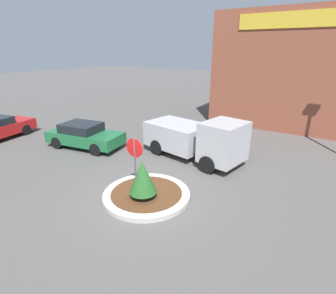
% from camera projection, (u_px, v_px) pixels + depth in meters
% --- Properties ---
extents(ground_plane, '(120.00, 120.00, 0.00)m').
position_uv_depth(ground_plane, '(147.00, 197.00, 9.86)').
color(ground_plane, '#514F4C').
extents(traffic_island, '(3.25, 3.25, 0.18)m').
position_uv_depth(traffic_island, '(147.00, 195.00, 9.83)').
color(traffic_island, '#BCB7AD').
rests_on(traffic_island, ground_plane).
extents(stop_sign, '(0.74, 0.07, 2.18)m').
position_uv_depth(stop_sign, '(135.00, 155.00, 9.76)').
color(stop_sign, '#4C4C51').
rests_on(stop_sign, ground_plane).
extents(island_shrub, '(1.01, 1.01, 1.41)m').
position_uv_depth(island_shrub, '(143.00, 177.00, 9.24)').
color(island_shrub, brown).
rests_on(island_shrub, traffic_island).
extents(utility_truck, '(5.45, 3.01, 2.18)m').
position_uv_depth(utility_truck, '(195.00, 138.00, 12.97)').
color(utility_truck, '#B2B2B7').
rests_on(utility_truck, ground_plane).
extents(storefront_building, '(11.83, 6.07, 7.63)m').
position_uv_depth(storefront_building, '(308.00, 71.00, 18.07)').
color(storefront_building, brown).
rests_on(storefront_building, ground_plane).
extents(parked_sedan_green, '(4.45, 2.41, 1.37)m').
position_uv_depth(parked_sedan_green, '(84.00, 135.00, 14.64)').
color(parked_sedan_green, '#1E6638').
rests_on(parked_sedan_green, ground_plane).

